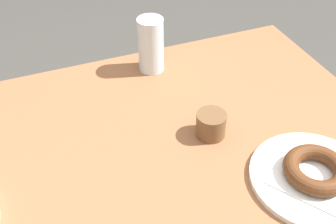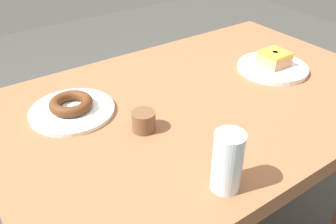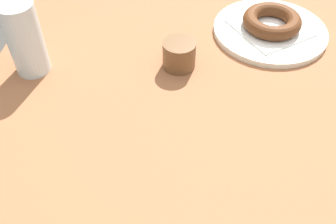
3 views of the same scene
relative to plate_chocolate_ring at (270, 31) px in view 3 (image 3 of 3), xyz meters
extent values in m
cube|color=#935A39|center=(0.35, -0.13, -0.03)|extent=(1.19, 0.78, 0.05)
cylinder|color=brown|center=(-0.18, -0.43, -0.41)|extent=(0.06, 0.06, 0.71)
cylinder|color=brown|center=(-0.18, 0.16, -0.41)|extent=(0.06, 0.06, 0.71)
cylinder|color=white|center=(0.00, 0.00, 0.00)|extent=(0.23, 0.23, 0.01)
cube|color=white|center=(0.00, 0.00, 0.01)|extent=(0.18, 0.18, 0.00)
torus|color=#552E17|center=(0.00, 0.00, 0.02)|extent=(0.12, 0.12, 0.03)
cylinder|color=silver|center=(0.15, -0.44, 0.06)|extent=(0.06, 0.06, 0.13)
cylinder|color=brown|center=(0.12, -0.18, 0.02)|extent=(0.06, 0.06, 0.05)
camera|label=1|loc=(0.42, 0.36, 0.57)|focal=44.17mm
camera|label=2|loc=(-0.24, -0.80, 0.52)|focal=37.54mm
camera|label=3|loc=(0.68, -0.15, 0.46)|focal=41.53mm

